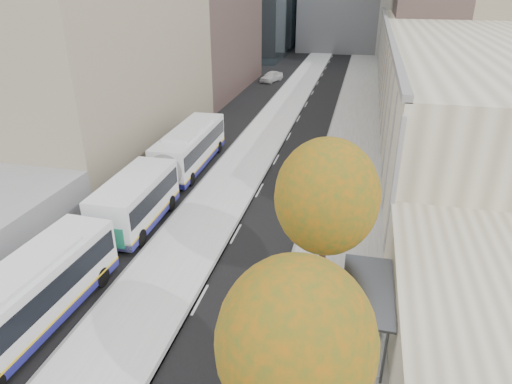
% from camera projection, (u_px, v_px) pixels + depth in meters
% --- Properties ---
extents(bus_platform, '(4.25, 150.00, 0.15)m').
position_uv_depth(bus_platform, '(263.00, 137.00, 41.22)').
color(bus_platform, silver).
rests_on(bus_platform, ground).
extents(sidewalk, '(4.75, 150.00, 0.08)m').
position_uv_depth(sidewalk, '(352.00, 144.00, 39.57)').
color(sidewalk, gray).
rests_on(sidewalk, ground).
extents(building_tan, '(18.00, 92.00, 8.00)m').
position_uv_depth(building_tan, '(451.00, 53.00, 61.06)').
color(building_tan, '#9F967D').
rests_on(building_tan, ground).
extents(bus_shelter, '(1.90, 4.40, 2.53)m').
position_uv_depth(bus_shelter, '(372.00, 299.00, 17.16)').
color(bus_shelter, '#383A3F').
rests_on(bus_shelter, sidewalk).
extents(tree_b, '(4.00, 4.00, 6.97)m').
position_uv_depth(tree_b, '(296.00, 343.00, 11.13)').
color(tree_b, '#301F17').
rests_on(tree_b, sidewalk).
extents(tree_c, '(4.20, 4.20, 7.28)m').
position_uv_depth(tree_c, '(327.00, 197.00, 18.09)').
color(tree_c, '#301F17').
rests_on(tree_c, sidewalk).
extents(bus_far, '(2.96, 17.58, 2.92)m').
position_uv_depth(bus_far, '(171.00, 166.00, 30.84)').
color(bus_far, silver).
rests_on(bus_far, ground).
extents(distant_car, '(2.97, 4.54, 1.44)m').
position_uv_depth(distant_car, '(271.00, 76.00, 63.49)').
color(distant_car, silver).
rests_on(distant_car, ground).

